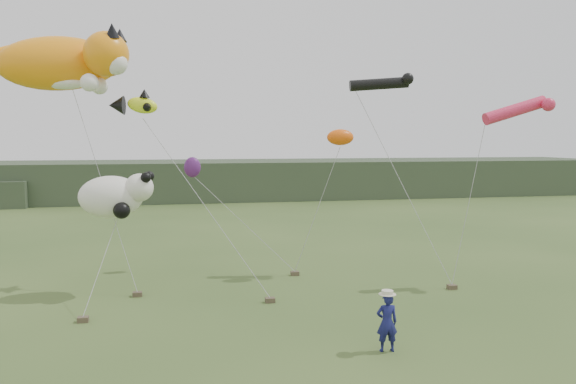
{
  "coord_description": "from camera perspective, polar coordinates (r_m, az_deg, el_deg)",
  "views": [
    {
      "loc": [
        -4.03,
        -16.78,
        6.38
      ],
      "look_at": [
        -0.02,
        3.0,
        4.47
      ],
      "focal_mm": 35.0,
      "sensor_mm": 36.0,
      "label": 1
    }
  ],
  "objects": [
    {
      "name": "headland",
      "position": [
        61.64,
        -10.59,
        1.15
      ],
      "size": [
        90.0,
        13.0,
        4.0
      ],
      "color": "#2D3D28",
      "rests_on": "ground"
    },
    {
      "name": "panda_kite",
      "position": [
        23.99,
        -17.12,
        -0.37
      ],
      "size": [
        3.05,
        1.97,
        1.89
      ],
      "color": "white",
      "rests_on": "ground"
    },
    {
      "name": "festival_attendant",
      "position": [
        17.55,
        10.01,
        -12.91
      ],
      "size": [
        0.68,
        0.48,
        1.79
      ],
      "primitive_type": "imported",
      "rotation": [
        0.0,
        0.0,
        3.06
      ],
      "color": "navy",
      "rests_on": "ground"
    },
    {
      "name": "fish_kite",
      "position": [
        25.7,
        -15.48,
        8.54
      ],
      "size": [
        2.24,
        1.47,
        1.15
      ],
      "color": "#E0F220",
      "rests_on": "ground"
    },
    {
      "name": "cat_kite",
      "position": [
        27.49,
        -21.37,
        12.17
      ],
      "size": [
        7.02,
        3.91,
        3.0
      ],
      "color": "orange",
      "rests_on": "ground"
    },
    {
      "name": "tube_kites",
      "position": [
        26.88,
        16.35,
        9.33
      ],
      "size": [
        7.91,
        4.82,
        2.54
      ],
      "color": "black",
      "rests_on": "ground"
    },
    {
      "name": "ground",
      "position": [
        18.4,
        1.98,
        -14.9
      ],
      "size": [
        120.0,
        120.0,
        0.0
      ],
      "primitive_type": "plane",
      "color": "#385123",
      "rests_on": "ground"
    },
    {
      "name": "misc_kites",
      "position": [
        26.52,
        -0.71,
        4.37
      ],
      "size": [
        7.73,
        3.26,
        2.32
      ],
      "color": "#F75C0C",
      "rests_on": "ground"
    },
    {
      "name": "sandbag_anchors",
      "position": [
        23.35,
        -3.34,
        -10.24
      ],
      "size": [
        15.13,
        5.43,
        0.19
      ],
      "color": "brown",
      "rests_on": "ground"
    }
  ]
}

